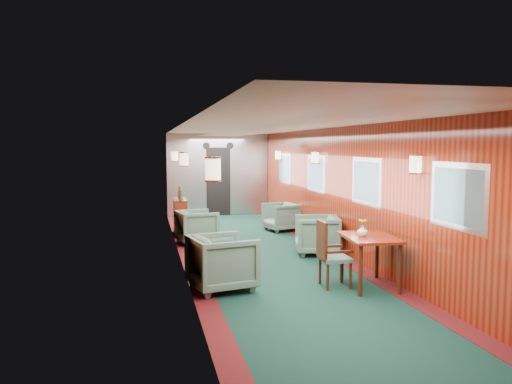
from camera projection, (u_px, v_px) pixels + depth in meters
room at (265, 169)px, 8.92m from camera, size 12.00×12.10×2.40m
bulkhead at (218, 175)px, 14.71m from camera, size 2.98×0.17×2.39m
windows_right at (338, 177)px, 9.50m from camera, size 0.02×8.60×0.80m
wall_sconces at (258, 159)px, 9.46m from camera, size 2.97×7.97×0.25m
dining_table at (370, 244)px, 7.20m from camera, size 0.78×1.05×0.74m
side_chair at (329, 251)px, 7.20m from camera, size 0.44×0.47×0.97m
credenza at (180, 216)px, 11.45m from camera, size 0.29×0.93×1.11m
flower_vase at (363, 231)px, 7.19m from camera, size 0.18×0.18×0.15m
armchair_left_near at (222, 262)px, 7.08m from camera, size 1.02×1.00×0.79m
armchair_left_far at (197, 227)px, 10.44m from camera, size 0.91×0.89×0.71m
armchair_right_near at (317, 235)px, 9.41m from camera, size 0.96×0.94×0.73m
armchair_right_far at (281, 217)px, 12.02m from camera, size 0.89×0.87×0.67m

